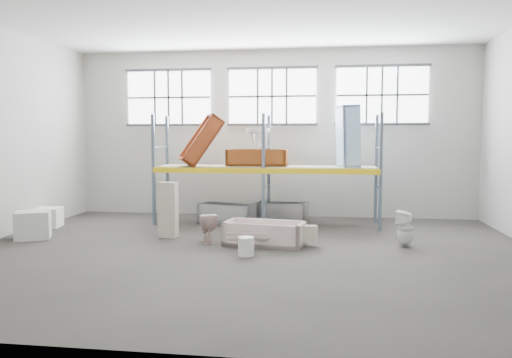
% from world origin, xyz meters
% --- Properties ---
extents(floor, '(12.00, 10.00, 0.10)m').
position_xyz_m(floor, '(0.00, 0.00, -0.05)').
color(floor, '#423D39').
rests_on(floor, ground).
extents(ceiling, '(12.00, 10.00, 0.10)m').
position_xyz_m(ceiling, '(0.00, 0.00, 5.05)').
color(ceiling, silver).
rests_on(ceiling, ground).
extents(wall_back, '(12.00, 0.10, 5.00)m').
position_xyz_m(wall_back, '(0.00, 5.05, 2.50)').
color(wall_back, '#A7A49A').
rests_on(wall_back, ground).
extents(wall_front, '(12.00, 0.10, 5.00)m').
position_xyz_m(wall_front, '(0.00, -5.05, 2.50)').
color(wall_front, '#9F9D94').
rests_on(wall_front, ground).
extents(window_left, '(2.60, 0.04, 1.60)m').
position_xyz_m(window_left, '(-3.20, 4.94, 3.60)').
color(window_left, white).
rests_on(window_left, wall_back).
extents(window_mid, '(2.60, 0.04, 1.60)m').
position_xyz_m(window_mid, '(0.00, 4.94, 3.60)').
color(window_mid, white).
rests_on(window_mid, wall_back).
extents(window_right, '(2.60, 0.04, 1.60)m').
position_xyz_m(window_right, '(3.20, 4.94, 3.60)').
color(window_right, white).
rests_on(window_right, wall_back).
extents(rack_upright_la, '(0.08, 0.08, 3.00)m').
position_xyz_m(rack_upright_la, '(-3.00, 2.90, 1.50)').
color(rack_upright_la, slate).
rests_on(rack_upright_la, floor).
extents(rack_upright_lb, '(0.08, 0.08, 3.00)m').
position_xyz_m(rack_upright_lb, '(-3.00, 4.10, 1.50)').
color(rack_upright_lb, slate).
rests_on(rack_upright_lb, floor).
extents(rack_upright_ma, '(0.08, 0.08, 3.00)m').
position_xyz_m(rack_upright_ma, '(0.00, 2.90, 1.50)').
color(rack_upright_ma, slate).
rests_on(rack_upright_ma, floor).
extents(rack_upright_mb, '(0.08, 0.08, 3.00)m').
position_xyz_m(rack_upright_mb, '(0.00, 4.10, 1.50)').
color(rack_upright_mb, slate).
rests_on(rack_upright_mb, floor).
extents(rack_upright_ra, '(0.08, 0.08, 3.00)m').
position_xyz_m(rack_upright_ra, '(3.00, 2.90, 1.50)').
color(rack_upright_ra, slate).
rests_on(rack_upright_ra, floor).
extents(rack_upright_rb, '(0.08, 0.08, 3.00)m').
position_xyz_m(rack_upright_rb, '(3.00, 4.10, 1.50)').
color(rack_upright_rb, slate).
rests_on(rack_upright_rb, floor).
extents(rack_beam_front, '(6.00, 0.10, 0.14)m').
position_xyz_m(rack_beam_front, '(0.00, 2.90, 1.50)').
color(rack_beam_front, yellow).
rests_on(rack_beam_front, floor).
extents(rack_beam_back, '(6.00, 0.10, 0.14)m').
position_xyz_m(rack_beam_back, '(0.00, 4.10, 1.50)').
color(rack_beam_back, yellow).
rests_on(rack_beam_back, floor).
extents(shelf_deck, '(5.90, 1.10, 0.03)m').
position_xyz_m(shelf_deck, '(0.00, 3.50, 1.58)').
color(shelf_deck, gray).
rests_on(shelf_deck, floor).
extents(wet_patch, '(1.80, 1.80, 0.00)m').
position_xyz_m(wet_patch, '(0.00, 2.70, 0.00)').
color(wet_patch, black).
rests_on(wet_patch, floor).
extents(bathtub_beige, '(1.85, 1.08, 0.51)m').
position_xyz_m(bathtub_beige, '(0.30, 0.78, 0.26)').
color(bathtub_beige, beige).
rests_on(bathtub_beige, floor).
extents(cistern_spare, '(0.41, 0.25, 0.36)m').
position_xyz_m(cistern_spare, '(1.27, 0.70, 0.28)').
color(cistern_spare, beige).
rests_on(cistern_spare, bathtub_beige).
extents(sink_in_tub, '(0.58, 0.58, 0.17)m').
position_xyz_m(sink_in_tub, '(0.31, 0.49, 0.16)').
color(sink_in_tub, beige).
rests_on(sink_in_tub, bathtub_beige).
extents(toilet_beige, '(0.58, 0.75, 0.67)m').
position_xyz_m(toilet_beige, '(-1.02, 0.85, 0.33)').
color(toilet_beige, beige).
rests_on(toilet_beige, floor).
extents(cistern_tall, '(0.44, 0.30, 1.32)m').
position_xyz_m(cistern_tall, '(-2.08, 1.28, 0.66)').
color(cistern_tall, beige).
rests_on(cistern_tall, floor).
extents(toilet_white, '(0.46, 0.45, 0.79)m').
position_xyz_m(toilet_white, '(3.36, 1.03, 0.40)').
color(toilet_white, white).
rests_on(toilet_white, floor).
extents(steel_tub_left, '(1.61, 1.01, 0.55)m').
position_xyz_m(steel_tub_left, '(-1.07, 3.36, 0.27)').
color(steel_tub_left, '#ACB0B4').
rests_on(steel_tub_left, floor).
extents(steel_tub_right, '(1.54, 0.88, 0.53)m').
position_xyz_m(steel_tub_right, '(0.37, 3.99, 0.27)').
color(steel_tub_right, '#9DA0A4').
rests_on(steel_tub_right, floor).
extents(rust_tub_flat, '(1.65, 0.78, 0.46)m').
position_xyz_m(rust_tub_flat, '(-0.25, 3.55, 1.82)').
color(rust_tub_flat, '#954016').
rests_on(rust_tub_flat, shelf_deck).
extents(rust_tub_tilted, '(1.39, 1.15, 1.47)m').
position_xyz_m(rust_tub_tilted, '(-1.78, 3.33, 2.29)').
color(rust_tub_tilted, '#992D0A').
rests_on(rust_tub_tilted, shelf_deck).
extents(sink_on_shelf, '(0.69, 0.56, 0.57)m').
position_xyz_m(sink_on_shelf, '(-0.19, 3.25, 2.09)').
color(sink_on_shelf, silver).
rests_on(sink_on_shelf, rust_tub_flat).
extents(blue_tub_upright, '(0.70, 0.88, 1.66)m').
position_xyz_m(blue_tub_upright, '(2.19, 3.47, 2.40)').
color(blue_tub_upright, '#9DC0E8').
rests_on(blue_tub_upright, shelf_deck).
extents(bucket, '(0.38, 0.38, 0.38)m').
position_xyz_m(bucket, '(0.06, -0.32, 0.19)').
color(bucket, silver).
rests_on(bucket, floor).
extents(carton_near, '(0.96, 0.91, 0.65)m').
position_xyz_m(carton_near, '(-5.18, 0.68, 0.32)').
color(carton_near, beige).
rests_on(carton_near, floor).
extents(carton_far, '(0.73, 0.73, 0.52)m').
position_xyz_m(carton_far, '(-5.67, 2.16, 0.26)').
color(carton_far, white).
rests_on(carton_far, floor).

